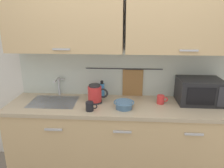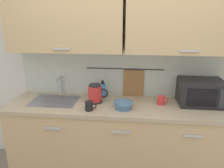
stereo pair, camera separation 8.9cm
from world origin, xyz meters
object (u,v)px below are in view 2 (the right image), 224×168
(electric_kettle, at_px, (95,94))
(mixing_bowl, at_px, (123,105))
(dish_soap_bottle, at_px, (103,90))
(mug_by_kettle, at_px, (161,100))
(microwave, at_px, (201,92))
(mug_near_sink, at_px, (89,106))

(electric_kettle, height_order, mixing_bowl, electric_kettle)
(dish_soap_bottle, xyz_separation_m, mug_by_kettle, (0.67, -0.17, -0.04))
(microwave, distance_m, mug_by_kettle, 0.43)
(microwave, height_order, mug_near_sink, microwave)
(mug_near_sink, height_order, mixing_bowl, mug_near_sink)
(dish_soap_bottle, bearing_deg, microwave, -5.87)
(electric_kettle, distance_m, dish_soap_bottle, 0.20)
(mug_by_kettle, bearing_deg, microwave, 8.37)
(electric_kettle, distance_m, mug_by_kettle, 0.72)
(microwave, distance_m, electric_kettle, 1.14)
(dish_soap_bottle, height_order, mixing_bowl, dish_soap_bottle)
(mug_near_sink, height_order, mug_by_kettle, same)
(microwave, distance_m, mixing_bowl, 0.86)
(mug_by_kettle, bearing_deg, electric_kettle, -178.83)
(microwave, distance_m, mug_near_sink, 1.21)
(dish_soap_bottle, height_order, mug_by_kettle, dish_soap_bottle)
(electric_kettle, distance_m, mug_near_sink, 0.23)
(mixing_bowl, distance_m, mug_by_kettle, 0.43)
(microwave, bearing_deg, mug_near_sink, -165.73)
(dish_soap_bottle, xyz_separation_m, mug_near_sink, (-0.08, -0.41, -0.04))
(microwave, xyz_separation_m, electric_kettle, (-1.14, -0.08, -0.03))
(mixing_bowl, height_order, mug_by_kettle, mug_by_kettle)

